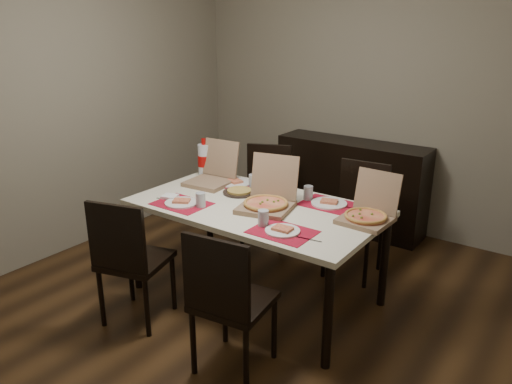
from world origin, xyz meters
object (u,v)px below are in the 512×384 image
chair_near_right (227,298)px  dip_bowl (284,198)px  dining_table (256,213)px  chair_far_left (267,191)px  chair_far_right (358,214)px  pizza_box_center (267,201)px  soda_bottle (204,160)px  sideboard (351,185)px  chair_near_left (129,257)px

chair_near_right → dip_bowl: 1.10m
dining_table → chair_far_left: 1.03m
dining_table → dip_bowl: bearing=62.9°
chair_far_right → dip_bowl: chair_far_right is taller
chair_far_left → pizza_box_center: pizza_box_center is taller
chair_near_right → dip_bowl: size_ratio=7.10×
chair_near_right → chair_far_right: same height
soda_bottle → dining_table: bearing=-23.2°
dining_table → soda_bottle: bearing=156.8°
sideboard → chair_near_right: size_ratio=1.61×
chair_far_right → soda_bottle: size_ratio=2.84×
chair_near_left → chair_far_right: bearing=60.6°
chair_near_left → chair_far_right: size_ratio=1.00×
dining_table → chair_far_right: (0.44, 0.84, -0.17)m
sideboard → chair_far_left: (-0.49, -0.79, 0.06)m
chair_near_left → soda_bottle: 1.23m
chair_near_left → chair_far_right: 1.88m
dining_table → chair_near_right: bearing=-64.9°
pizza_box_center → soda_bottle: (-0.90, 0.35, 0.08)m
chair_near_left → chair_near_right: same height
chair_near_left → chair_far_left: 1.68m
chair_far_right → pizza_box_center: size_ratio=2.01×
dining_table → chair_near_left: size_ratio=1.94×
chair_far_left → dip_bowl: bearing=-47.3°
chair_far_left → soda_bottle: 0.72m
dining_table → soda_bottle: 0.88m
pizza_box_center → chair_far_right: bearing=68.8°
pizza_box_center → dip_bowl: pizza_box_center is taller
chair_near_right → soda_bottle: soda_bottle is taller
dip_bowl → chair_near_right: bearing=-75.1°
sideboard → dining_table: (0.02, -1.68, 0.23)m
dining_table → chair_far_right: chair_far_right is taller
chair_far_right → soda_bottle: soda_bottle is taller
chair_far_left → sideboard: bearing=58.6°
sideboard → chair_near_right: (0.41, -2.50, 0.06)m
chair_near_right → chair_far_left: same height
sideboard → dip_bowl: size_ratio=11.46×
chair_far_right → soda_bottle: 1.38m
chair_near_right → chair_far_right: size_ratio=1.00×
sideboard → chair_far_left: chair_far_left is taller
chair_far_right → chair_near_left: bearing=-119.4°
chair_near_right → pizza_box_center: (-0.28, 0.81, 0.30)m
dining_table → pizza_box_center: bearing=-4.1°
sideboard → soda_bottle: soda_bottle is taller
dip_bowl → soda_bottle: (-0.90, 0.13, 0.12)m
sideboard → dining_table: bearing=-89.3°
dining_table → soda_bottle: (-0.79, 0.34, 0.21)m
dip_bowl → soda_bottle: 0.92m
sideboard → chair_far_right: bearing=-61.3°
dining_table → sideboard: bearing=90.7°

